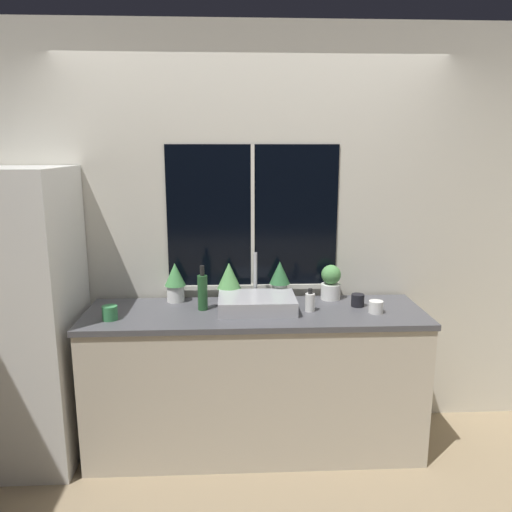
% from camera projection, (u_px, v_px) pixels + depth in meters
% --- Properties ---
extents(ground_plane, '(14.00, 14.00, 0.00)m').
position_uv_depth(ground_plane, '(257.00, 473.00, 3.00)').
color(ground_plane, '#937F60').
extents(wall_back, '(8.00, 0.09, 2.70)m').
position_uv_depth(wall_back, '(252.00, 234.00, 3.37)').
color(wall_back, beige).
rests_on(wall_back, ground_plane).
extents(wall_right, '(0.06, 7.00, 2.70)m').
position_uv_depth(wall_right, '(495.00, 216.00, 4.28)').
color(wall_right, beige).
rests_on(wall_right, ground_plane).
extents(counter, '(2.11, 0.62, 0.93)m').
position_uv_depth(counter, '(255.00, 380.00, 3.20)').
color(counter, beige).
rests_on(counter, ground_plane).
extents(refrigerator, '(0.74, 0.70, 1.81)m').
position_uv_depth(refrigerator, '(13.00, 318.00, 3.02)').
color(refrigerator, silver).
rests_on(refrigerator, ground_plane).
extents(sink, '(0.48, 0.39, 0.32)m').
position_uv_depth(sink, '(257.00, 303.00, 3.11)').
color(sink, '#ADADB2').
rests_on(sink, counter).
extents(potted_plant_far_left, '(0.14, 0.14, 0.26)m').
position_uv_depth(potted_plant_far_left, '(175.00, 281.00, 3.27)').
color(potted_plant_far_left, white).
rests_on(potted_plant_far_left, counter).
extents(potted_plant_center_left, '(0.16, 0.16, 0.26)m').
position_uv_depth(potted_plant_center_left, '(229.00, 280.00, 3.28)').
color(potted_plant_center_left, white).
rests_on(potted_plant_center_left, counter).
extents(potted_plant_center_right, '(0.14, 0.14, 0.26)m').
position_uv_depth(potted_plant_center_right, '(280.00, 278.00, 3.30)').
color(potted_plant_center_right, white).
rests_on(potted_plant_center_right, counter).
extents(potted_plant_far_right, '(0.13, 0.13, 0.23)m').
position_uv_depth(potted_plant_far_right, '(331.00, 282.00, 3.32)').
color(potted_plant_far_right, white).
rests_on(potted_plant_far_right, counter).
extents(soap_bottle, '(0.06, 0.06, 0.14)m').
position_uv_depth(soap_bottle, '(310.00, 302.00, 3.09)').
color(soap_bottle, white).
rests_on(soap_bottle, counter).
extents(bottle_tall, '(0.06, 0.06, 0.28)m').
position_uv_depth(bottle_tall, '(203.00, 291.00, 3.10)').
color(bottle_tall, '#235128').
rests_on(bottle_tall, counter).
extents(mug_green, '(0.09, 0.09, 0.08)m').
position_uv_depth(mug_green, '(110.00, 313.00, 2.93)').
color(mug_green, '#38844C').
rests_on(mug_green, counter).
extents(mug_white, '(0.09, 0.09, 0.08)m').
position_uv_depth(mug_white, '(376.00, 307.00, 3.06)').
color(mug_white, white).
rests_on(mug_white, counter).
extents(mug_black, '(0.08, 0.08, 0.08)m').
position_uv_depth(mug_black, '(358.00, 300.00, 3.18)').
color(mug_black, black).
rests_on(mug_black, counter).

